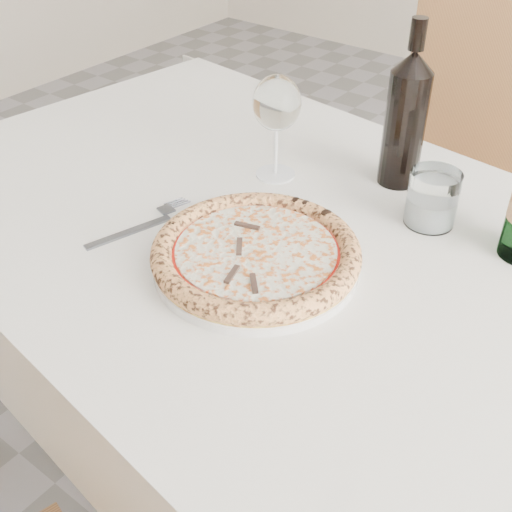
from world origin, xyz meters
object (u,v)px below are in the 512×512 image
object	(u,v)px
dining_table	(293,280)
plate	(256,262)
chair_far	(468,169)
pizza	(256,252)
wine_bottle	(406,118)
wine_glass	(277,106)
tumbler	(432,202)

from	to	relation	value
dining_table	plate	size ratio (longest dim) A/B	5.20
chair_far	plate	world-z (taller)	chair_far
chair_far	pizza	xyz separation A→B (m)	(-0.00, -0.89, 0.25)
dining_table	wine_bottle	world-z (taller)	wine_bottle
dining_table	plate	distance (m)	0.14
wine_glass	chair_far	bearing A→B (deg)	77.87
dining_table	tumbler	xyz separation A→B (m)	(0.15, 0.17, 0.13)
tumbler	wine_glass	bearing A→B (deg)	-175.15
wine_glass	wine_bottle	size ratio (longest dim) A/B	0.65
wine_glass	tumbler	bearing A→B (deg)	4.85
dining_table	wine_glass	size ratio (longest dim) A/B	8.40
pizza	wine_bottle	xyz separation A→B (m)	(0.04, 0.35, 0.10)
chair_far	wine_bottle	world-z (taller)	wine_bottle
dining_table	tumbler	size ratio (longest dim) A/B	17.36
plate	pizza	distance (m)	0.02
dining_table	tumbler	bearing A→B (deg)	48.07
chair_far	tumbler	bearing A→B (deg)	-76.73
plate	pizza	bearing A→B (deg)	160.64
tumbler	wine_bottle	size ratio (longest dim) A/B	0.32
plate	wine_glass	world-z (taller)	wine_glass
wine_bottle	pizza	bearing A→B (deg)	-97.18
dining_table	plate	world-z (taller)	plate
chair_far	wine_bottle	distance (m)	0.64
dining_table	pizza	xyz separation A→B (m)	(-0.00, -0.10, 0.11)
plate	wine_glass	size ratio (longest dim) A/B	1.61
dining_table	plate	bearing A→B (deg)	-90.00
chair_far	pizza	size ratio (longest dim) A/B	3.04
plate	tumbler	world-z (taller)	tumbler
chair_far	wine_bottle	xyz separation A→B (m)	(0.04, -0.54, 0.35)
plate	wine_glass	xyz separation A→B (m)	(-0.14, 0.24, 0.13)
chair_far	wine_glass	size ratio (longest dim) A/B	4.98
tumbler	plate	bearing A→B (deg)	-119.23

